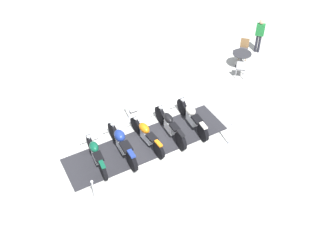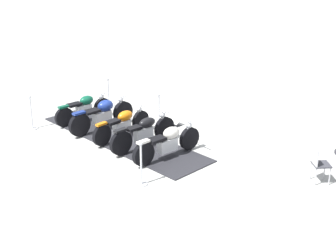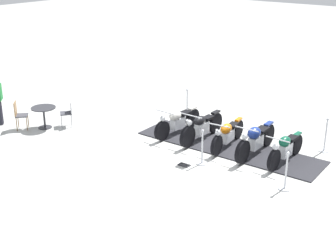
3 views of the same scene
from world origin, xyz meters
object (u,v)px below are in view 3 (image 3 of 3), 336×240
stanchion_right_rear (286,178)px  stanchion_left_front (187,108)px  stanchion_right_mid (202,153)px  motorcycle_cream (177,121)px  cafe_chair_across_table (19,113)px  motorcycle_forest (285,148)px  cafe_chair_near_table (68,112)px  motorcycle_navy (255,139)px  motorcycle_black (201,127)px  stanchion_left_rear (325,141)px  motorcycle_copper (227,134)px  cafe_table (44,112)px  info_placard (184,163)px

stanchion_right_rear → stanchion_left_front: stanchion_left_front is taller
stanchion_left_front → stanchion_right_mid: bearing=41.7°
motorcycle_cream → cafe_chair_across_table: bearing=-55.2°
motorcycle_forest → cafe_chair_near_table: 7.59m
stanchion_right_rear → cafe_chair_near_table: 8.06m
motorcycle_cream → motorcycle_navy: 2.89m
motorcycle_black → stanchion_left_front: (-1.50, -1.64, -0.10)m
motorcycle_forest → stanchion_left_front: stanchion_left_front is taller
motorcycle_cream → motorcycle_navy: bearing=93.6°
stanchion_left_rear → stanchion_left_front: bearing=-88.7°
motorcycle_black → motorcycle_navy: size_ratio=0.98×
motorcycle_copper → motorcycle_forest: 1.92m
cafe_chair_near_table → cafe_table: bearing=0.0°
motorcycle_navy → motorcycle_forest: (-0.02, 0.96, -0.04)m
motorcycle_black → stanchion_right_mid: bearing=34.8°
cafe_chair_near_table → motorcycle_copper: bearing=146.3°
stanchion_right_mid → stanchion_left_rear: bearing=140.8°
motorcycle_forest → stanchion_right_rear: size_ratio=1.95×
stanchion_right_mid → stanchion_left_front: bearing=-138.3°
motorcycle_forest → stanchion_left_rear: bearing=160.4°
motorcycle_copper → cafe_chair_near_table: motorcycle_copper is taller
motorcycle_forest → cafe_table: 8.25m
cafe_chair_across_table → stanchion_left_front: bearing=2.7°
motorcycle_cream → motorcycle_navy: motorcycle_navy is taller
stanchion_right_mid → cafe_chair_near_table: stanchion_right_mid is taller
stanchion_left_rear → stanchion_right_rear: bearing=1.3°
stanchion_right_mid → stanchion_left_front: stanchion_left_front is taller
stanchion_right_rear → stanchion_left_front: 5.96m
motorcycle_navy → motorcycle_forest: motorcycle_navy is taller
motorcycle_cream → cafe_table: (2.34, -4.03, 0.09)m
stanchion_left_front → cafe_table: stanchion_left_front is taller
motorcycle_black → cafe_table: 5.53m
motorcycle_cream → motorcycle_copper: 1.93m
motorcycle_forest → cafe_table: bearing=-70.9°
motorcycle_black → stanchion_left_rear: (-1.61, 3.50, -0.13)m
stanchion_left_rear → cafe_chair_near_table: 8.66m
motorcycle_copper → cafe_chair_across_table: size_ratio=2.23×
motorcycle_copper → motorcycle_navy: motorcycle_navy is taller
stanchion_left_rear → cafe_chair_near_table: (3.34, -7.99, 0.17)m
cafe_table → cafe_chair_across_table: size_ratio=0.86×
motorcycle_cream → cafe_chair_across_table: (2.94, -4.61, 0.09)m
motorcycle_cream → stanchion_left_rear: stanchion_left_rear is taller
motorcycle_black → motorcycle_navy: motorcycle_navy is taller
motorcycle_navy → stanchion_left_front: bearing=-112.8°
stanchion_right_mid → cafe_chair_near_table: (0.28, -5.48, 0.19)m
motorcycle_cream → info_placard: (1.84, 1.62, -0.40)m
motorcycle_forest → info_placard: motorcycle_forest is taller
stanchion_right_rear → info_placard: (0.47, -2.91, -0.24)m
motorcycle_copper → stanchion_right_rear: (1.41, 2.60, -0.15)m
cafe_chair_near_table → motorcycle_navy: bearing=144.0°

